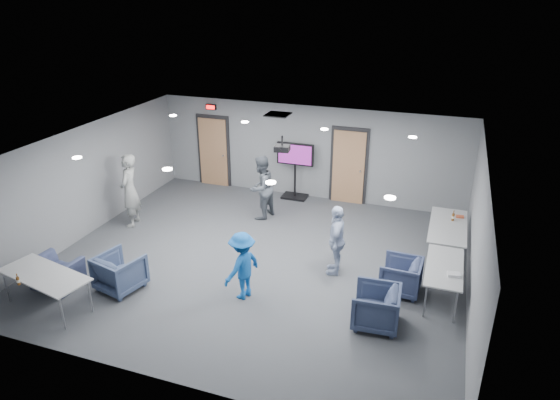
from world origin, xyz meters
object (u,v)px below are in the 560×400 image
(person_b, at_px, (261,188))
(bottle_front, at_px, (18,281))
(person_a, at_px, (130,190))
(person_d, at_px, (242,266))
(projector, at_px, (282,148))
(tv_stand, at_px, (295,167))
(chair_front_b, at_px, (55,274))
(bottle_right, at_px, (453,217))
(chair_right_c, at_px, (376,307))
(chair_front_a, at_px, (120,272))
(table_front_left, at_px, (44,276))
(chair_right_b, at_px, (401,276))
(table_right_b, at_px, (444,268))
(table_right_a, at_px, (448,227))
(person_c, at_px, (337,240))

(person_b, relative_size, bottle_front, 7.46)
(person_a, bearing_deg, person_b, 102.13)
(person_d, distance_m, projector, 2.92)
(tv_stand, xyz_separation_m, projector, (0.57, -2.81, 1.46))
(chair_front_b, bearing_deg, tv_stand, -113.54)
(bottle_right, relative_size, projector, 0.70)
(chair_right_c, height_order, chair_front_a, chair_front_a)
(table_front_left, xyz_separation_m, tv_stand, (2.84, 6.75, 0.25))
(chair_right_b, bearing_deg, person_b, -118.53)
(person_a, distance_m, chair_right_b, 7.02)
(person_d, bearing_deg, table_right_b, 127.99)
(table_right_a, bearing_deg, chair_right_c, 161.00)
(table_right_b, height_order, projector, projector)
(chair_right_b, xyz_separation_m, bottle_front, (-6.51, -3.22, 0.45))
(person_a, relative_size, tv_stand, 1.15)
(person_c, xyz_separation_m, chair_front_b, (-5.31, -2.48, -0.48))
(chair_right_c, height_order, table_right_a, chair_right_c)
(chair_front_a, bearing_deg, tv_stand, -94.61)
(table_front_left, bearing_deg, chair_front_a, 58.92)
(person_c, xyz_separation_m, bottle_front, (-5.09, -3.52, 0.03))
(person_a, xyz_separation_m, table_right_a, (7.75, 1.06, -0.27))
(person_b, height_order, projector, projector)
(bottle_front, relative_size, bottle_right, 0.90)
(chair_right_b, bearing_deg, person_c, -99.40)
(chair_front_b, distance_m, bottle_right, 8.81)
(table_right_a, bearing_deg, person_a, 97.82)
(table_right_b, xyz_separation_m, projector, (-3.74, 1.13, 1.72))
(chair_right_c, xyz_separation_m, chair_front_b, (-6.42, -0.92, -0.07))
(bottle_right, bearing_deg, chair_right_b, -111.83)
(table_front_left, relative_size, projector, 5.43)
(chair_right_b, height_order, bottle_front, bottle_front)
(chair_front_a, relative_size, table_right_b, 0.51)
(person_c, distance_m, projector, 2.39)
(chair_front_a, height_order, projector, projector)
(person_b, bearing_deg, tv_stand, 179.81)
(chair_front_a, relative_size, projector, 2.33)
(chair_right_b, height_order, table_right_b, table_right_b)
(person_c, bearing_deg, projector, -127.24)
(table_front_left, bearing_deg, person_c, 43.99)
(person_b, height_order, table_right_a, person_b)
(chair_right_b, relative_size, table_right_b, 0.47)
(person_b, distance_m, tv_stand, 1.65)
(chair_right_c, xyz_separation_m, table_front_left, (-6.05, -1.52, 0.30))
(bottle_front, bearing_deg, chair_right_b, 26.35)
(person_d, xyz_separation_m, chair_front_b, (-3.78, -0.96, -0.40))
(chair_right_b, bearing_deg, chair_front_a, -69.26)
(chair_right_b, xyz_separation_m, table_front_left, (-6.35, -2.78, 0.33))
(chair_right_b, height_order, bottle_right, bottle_right)
(person_a, distance_m, table_right_a, 7.82)
(person_a, distance_m, person_b, 3.36)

